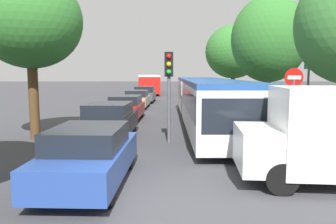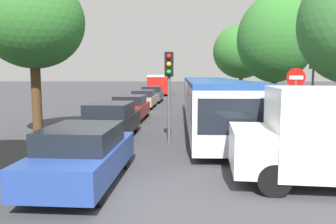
{
  "view_description": "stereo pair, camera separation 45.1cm",
  "coord_description": "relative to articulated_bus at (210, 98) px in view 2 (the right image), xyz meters",
  "views": [
    {
      "loc": [
        0.06,
        -6.4,
        2.63
      ],
      "look_at": [
        0.2,
        5.63,
        1.2
      ],
      "focal_mm": 35.0,
      "sensor_mm": 36.0,
      "label": 1
    },
    {
      "loc": [
        0.51,
        -6.39,
        2.63
      ],
      "look_at": [
        0.2,
        5.63,
        1.2
      ],
      "focal_mm": 35.0,
      "sensor_mm": 36.0,
      "label": 2
    }
  ],
  "objects": [
    {
      "name": "queued_car_black",
      "position": [
        -4.36,
        -3.75,
        -0.61
      ],
      "size": [
        1.97,
        4.26,
        1.45
      ],
      "rotation": [
        0.0,
        0.0,
        1.52
      ],
      "color": "black",
      "rests_on": "ground"
    },
    {
      "name": "city_bus_rear",
      "position": [
        -4.15,
        25.8,
        0.04
      ],
      "size": [
        3.16,
        11.28,
        2.4
      ],
      "rotation": [
        0.0,
        0.0,
        1.63
      ],
      "color": "red",
      "rests_on": "ground"
    },
    {
      "name": "queued_car_tan",
      "position": [
        -4.19,
        8.0,
        -0.66
      ],
      "size": [
        1.83,
        3.97,
        1.35
      ],
      "rotation": [
        0.0,
        0.0,
        1.52
      ],
      "color": "tan",
      "rests_on": "ground"
    },
    {
      "name": "queued_car_blue",
      "position": [
        -3.91,
        -9.22,
        -0.64
      ],
      "size": [
        1.89,
        4.09,
        1.4
      ],
      "rotation": [
        0.0,
        0.0,
        1.52
      ],
      "color": "#284799",
      "rests_on": "ground"
    },
    {
      "name": "queued_car_graphite",
      "position": [
        -3.92,
        13.02,
        -0.61
      ],
      "size": [
        1.96,
        4.24,
        1.45
      ],
      "rotation": [
        0.0,
        0.0,
        1.52
      ],
      "color": "#47474C",
      "rests_on": "ground"
    },
    {
      "name": "traffic_light",
      "position": [
        -1.97,
        -4.64,
        1.15
      ],
      "size": [
        0.33,
        0.36,
        3.4
      ],
      "rotation": [
        0.0,
        0.0,
        -1.6
      ],
      "color": "#56595E",
      "rests_on": "ground"
    },
    {
      "name": "tree_right_far",
      "position": [
        4.11,
        13.05,
        3.21
      ],
      "size": [
        5.07,
        5.07,
        6.97
      ],
      "color": "#51381E",
      "rests_on": "ground"
    },
    {
      "name": "no_entry_sign",
      "position": [
        2.68,
        -4.6,
        0.53
      ],
      "size": [
        0.7,
        0.08,
        2.82
      ],
      "rotation": [
        0.0,
        0.0,
        -1.57
      ],
      "color": "#56595E",
      "rests_on": "ground"
    },
    {
      "name": "tree_left_mid",
      "position": [
        -7.28,
        -3.88,
        3.26
      ],
      "size": [
        3.95,
        3.95,
        6.45
      ],
      "color": "#51381E",
      "rests_on": "ground"
    },
    {
      "name": "queued_car_red",
      "position": [
        -4.29,
        1.48,
        -0.64
      ],
      "size": [
        1.88,
        4.08,
        1.39
      ],
      "rotation": [
        0.0,
        0.0,
        1.52
      ],
      "color": "#B21E19",
      "rests_on": "ground"
    },
    {
      "name": "direction_sign_post",
      "position": [
        4.34,
        -2.05,
        1.21
      ],
      "size": [
        0.27,
        1.39,
        3.6
      ],
      "rotation": [
        0.0,
        0.0,
        2.99
      ],
      "color": "#56595E",
      "rests_on": "ground"
    },
    {
      "name": "tree_right_mid",
      "position": [
        4.4,
        3.93,
        3.39
      ],
      "size": [
        4.69,
        4.69,
        7.43
      ],
      "color": "#51381E",
      "rests_on": "ground"
    },
    {
      "name": "ground_plane",
      "position": [
        -2.21,
        -10.37,
        -1.35
      ],
      "size": [
        200.0,
        200.0,
        0.0
      ],
      "primitive_type": "plane",
      "color": "#3D3D42"
    },
    {
      "name": "articulated_bus",
      "position": [
        0.0,
        0.0,
        0.0
      ],
      "size": [
        2.53,
        15.75,
        2.33
      ],
      "rotation": [
        0.0,
        0.0,
        -1.58
      ],
      "color": "silver",
      "rests_on": "ground"
    }
  ]
}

